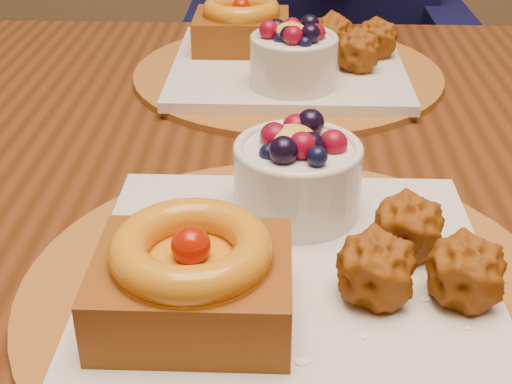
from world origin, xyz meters
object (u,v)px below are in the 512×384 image
place_setting_near (285,256)px  place_setting_far (285,56)px  chair_far (312,112)px  dining_table (286,223)px

place_setting_near → place_setting_far: bearing=90.0°
place_setting_far → chair_far: bearing=83.8°
dining_table → place_setting_far: bearing=90.9°
dining_table → place_setting_near: bearing=-91.0°
place_setting_far → chair_far: 0.67m
dining_table → chair_far: 0.82m
chair_far → place_setting_far: bearing=-106.4°
place_setting_near → chair_far: 1.06m
chair_far → place_setting_near: bearing=-103.8°
place_setting_far → chair_far: size_ratio=0.46×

